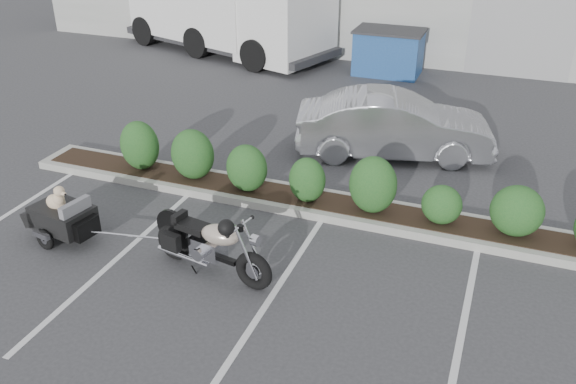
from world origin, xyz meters
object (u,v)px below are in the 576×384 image
(pet_trailer, at_px, (62,216))
(sedan, at_px, (394,125))
(delivery_truck, at_px, (225,0))
(motorcycle, at_px, (210,246))
(dumpster, at_px, (388,52))

(pet_trailer, relative_size, sedan, 0.42)
(sedan, bearing_deg, delivery_truck, 32.43)
(pet_trailer, distance_m, sedan, 6.97)
(motorcycle, distance_m, dumpster, 11.36)
(delivery_truck, bearing_deg, pet_trailer, -58.88)
(dumpster, distance_m, delivery_truck, 5.91)
(dumpster, bearing_deg, motorcycle, -90.95)
(sedan, height_order, delivery_truck, delivery_truck)
(pet_trailer, distance_m, delivery_truck, 12.40)
(pet_trailer, bearing_deg, motorcycle, 9.98)
(motorcycle, distance_m, sedan, 5.65)
(dumpster, bearing_deg, delivery_truck, 173.34)
(pet_trailer, height_order, dumpster, dumpster)
(motorcycle, height_order, dumpster, dumpster)
(sedan, relative_size, dumpster, 2.03)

